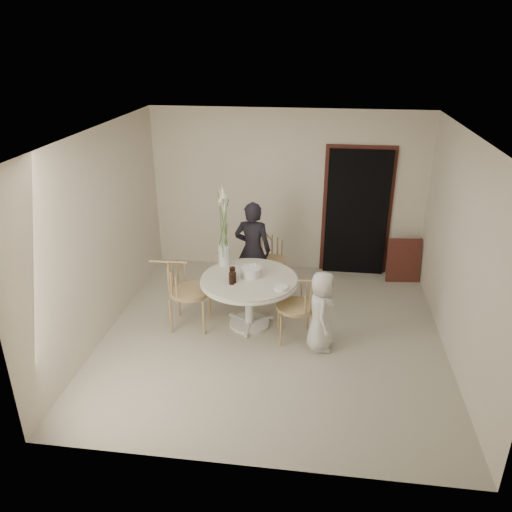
# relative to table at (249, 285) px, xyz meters

# --- Properties ---
(ground) EXTENTS (4.50, 4.50, 0.00)m
(ground) POSITION_rel_table_xyz_m (0.35, -0.25, -0.62)
(ground) COLOR beige
(ground) RESTS_ON ground
(room_shell) EXTENTS (4.50, 4.50, 4.50)m
(room_shell) POSITION_rel_table_xyz_m (0.35, -0.25, 1.00)
(room_shell) COLOR silver
(room_shell) RESTS_ON ground
(doorway) EXTENTS (1.00, 0.10, 2.10)m
(doorway) POSITION_rel_table_xyz_m (1.50, 1.94, 0.43)
(doorway) COLOR black
(doorway) RESTS_ON ground
(door_trim) EXTENTS (1.12, 0.03, 2.22)m
(door_trim) POSITION_rel_table_xyz_m (1.50, 1.98, 0.49)
(door_trim) COLOR maroon
(door_trim) RESTS_ON ground
(table) EXTENTS (1.33, 1.33, 0.73)m
(table) POSITION_rel_table_xyz_m (0.00, 0.00, 0.00)
(table) COLOR silver
(table) RESTS_ON ground
(picture_frame) EXTENTS (0.56, 0.22, 0.72)m
(picture_frame) POSITION_rel_table_xyz_m (2.30, 1.70, -0.25)
(picture_frame) COLOR maroon
(picture_frame) RESTS_ON ground
(chair_far) EXTENTS (0.60, 0.62, 0.85)m
(chair_far) POSITION_rel_table_xyz_m (0.13, 1.27, -0.07)
(chair_far) COLOR tan
(chair_far) RESTS_ON ground
(chair_right) EXTENTS (0.56, 0.53, 0.87)m
(chair_right) POSITION_rel_table_xyz_m (0.76, -0.22, -0.06)
(chair_right) COLOR tan
(chair_right) RESTS_ON ground
(chair_left) EXTENTS (0.61, 0.56, 0.98)m
(chair_left) POSITION_rel_table_xyz_m (-0.94, -0.12, 0.02)
(chair_left) COLOR tan
(chair_left) RESTS_ON ground
(girl) EXTENTS (0.57, 0.39, 1.52)m
(girl) POSITION_rel_table_xyz_m (-0.08, 0.88, 0.14)
(girl) COLOR black
(girl) RESTS_ON ground
(boy) EXTENTS (0.37, 0.54, 1.08)m
(boy) POSITION_rel_table_xyz_m (0.98, -0.44, -0.08)
(boy) COLOR silver
(boy) RESTS_ON ground
(birthday_cake) EXTENTS (0.28, 0.28, 0.18)m
(birthday_cake) POSITION_rel_table_xyz_m (0.02, 0.05, 0.18)
(birthday_cake) COLOR silver
(birthday_cake) RESTS_ON table
(cola_tumbler_a) EXTENTS (0.08, 0.08, 0.15)m
(cola_tumbler_a) POSITION_rel_table_xyz_m (-0.18, -0.17, 0.19)
(cola_tumbler_a) COLOR black
(cola_tumbler_a) RESTS_ON table
(cola_tumbler_b) EXTENTS (0.08, 0.08, 0.16)m
(cola_tumbler_b) POSITION_rel_table_xyz_m (-0.20, -0.21, 0.19)
(cola_tumbler_b) COLOR black
(cola_tumbler_b) RESTS_ON table
(cola_tumbler_c) EXTENTS (0.09, 0.09, 0.16)m
(cola_tumbler_c) POSITION_rel_table_xyz_m (-0.22, -0.09, 0.19)
(cola_tumbler_c) COLOR black
(cola_tumbler_c) RESTS_ON table
(cola_tumbler_d) EXTENTS (0.09, 0.09, 0.17)m
(cola_tumbler_d) POSITION_rel_table_xyz_m (-0.22, -0.06, 0.20)
(cola_tumbler_d) COLOR black
(cola_tumbler_d) RESTS_ON table
(plate_stack) EXTENTS (0.19, 0.19, 0.04)m
(plate_stack) POSITION_rel_table_xyz_m (0.45, -0.28, 0.14)
(plate_stack) COLOR white
(plate_stack) RESTS_ON table
(flower_vase) EXTENTS (0.16, 0.16, 1.19)m
(flower_vase) POSITION_rel_table_xyz_m (-0.41, 0.37, 0.58)
(flower_vase) COLOR silver
(flower_vase) RESTS_ON table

